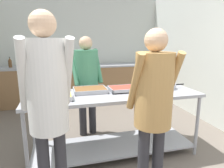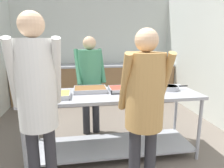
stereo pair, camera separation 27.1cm
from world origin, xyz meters
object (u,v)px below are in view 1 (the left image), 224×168
object	(u,v)px
serving_tray_vegetables	(53,97)
guest_serving_right	(48,96)
plate_stack	(143,87)
sauce_pan	(168,86)
serving_tray_greens	(122,89)
guest_serving_left	(153,98)
water_bottle	(10,63)
cook_behind_counter	(87,76)
serving_tray_roast	(90,90)

from	to	relation	value
serving_tray_vegetables	guest_serving_right	xyz separation A→B (m)	(-0.01, -0.72, 0.22)
serving_tray_vegetables	guest_serving_right	world-z (taller)	guest_serving_right
plate_stack	sauce_pan	xyz separation A→B (m)	(0.34, -0.10, 0.00)
serving_tray_greens	plate_stack	size ratio (longest dim) A/B	1.56
guest_serving_left	water_bottle	bearing A→B (deg)	118.96
sauce_pan	guest_serving_left	bearing A→B (deg)	-127.88
plate_stack	cook_behind_counter	distance (m)	0.94
serving_tray_greens	sauce_pan	size ratio (longest dim) A/B	0.98
water_bottle	guest_serving_right	bearing A→B (deg)	-74.08
serving_tray_roast	serving_tray_greens	size ratio (longest dim) A/B	1.21
plate_stack	sauce_pan	bearing A→B (deg)	-16.05
serving_tray_roast	guest_serving_left	distance (m)	1.07
serving_tray_vegetables	water_bottle	xyz separation A→B (m)	(-1.01, 2.77, 0.14)
serving_tray_roast	cook_behind_counter	bearing A→B (deg)	86.72
guest_serving_right	serving_tray_roast	bearing A→B (deg)	62.38
serving_tray_greens	guest_serving_right	xyz separation A→B (m)	(-0.93, -0.89, 0.22)
serving_tray_vegetables	serving_tray_greens	size ratio (longest dim) A/B	1.23
serving_tray_vegetables	serving_tray_greens	distance (m)	0.93
sauce_pan	guest_serving_right	xyz separation A→B (m)	(-1.61, -0.84, 0.21)
plate_stack	water_bottle	xyz separation A→B (m)	(-2.26, 2.55, 0.14)
cook_behind_counter	plate_stack	bearing A→B (deg)	-37.40
serving_tray_vegetables	cook_behind_counter	size ratio (longest dim) A/B	0.28
guest_serving_right	water_bottle	distance (m)	3.63
cook_behind_counter	water_bottle	size ratio (longest dim) A/B	6.66
serving_tray_roast	sauce_pan	xyz separation A→B (m)	(1.11, -0.10, 0.01)
serving_tray_vegetables	water_bottle	distance (m)	2.95
serving_tray_greens	sauce_pan	bearing A→B (deg)	-4.00
serving_tray_greens	sauce_pan	distance (m)	0.68
sauce_pan	cook_behind_counter	bearing A→B (deg)	148.43
serving_tray_roast	plate_stack	bearing A→B (deg)	-0.47
serving_tray_roast	serving_tray_greens	bearing A→B (deg)	-7.44
cook_behind_counter	guest_serving_right	bearing A→B (deg)	-109.29
serving_tray_vegetables	serving_tray_greens	bearing A→B (deg)	10.47
serving_tray_roast	guest_serving_right	world-z (taller)	guest_serving_right
serving_tray_roast	guest_serving_right	bearing A→B (deg)	-117.62
serving_tray_greens	serving_tray_vegetables	bearing A→B (deg)	-169.53
serving_tray_vegetables	plate_stack	distance (m)	1.27
serving_tray_greens	guest_serving_left	xyz separation A→B (m)	(0.01, -0.90, 0.13)
cook_behind_counter	guest_serving_left	bearing A→B (deg)	-74.70
serving_tray_roast	guest_serving_right	size ratio (longest dim) A/B	0.25
sauce_pan	guest_serving_left	xyz separation A→B (m)	(-0.67, -0.86, 0.12)
sauce_pan	cook_behind_counter	xyz separation A→B (m)	(-1.08, 0.66, 0.08)
sauce_pan	water_bottle	size ratio (longest dim) A/B	1.52
serving_tray_vegetables	plate_stack	xyz separation A→B (m)	(1.25, 0.22, 0.00)
cook_behind_counter	water_bottle	xyz separation A→B (m)	(-1.52, 1.98, 0.05)
serving_tray_greens	water_bottle	distance (m)	3.24
serving_tray_vegetables	guest_serving_right	size ratio (longest dim) A/B	0.25
serving_tray_roast	cook_behind_counter	size ratio (longest dim) A/B	0.27
water_bottle	serving_tray_vegetables	bearing A→B (deg)	-69.97
guest_serving_left	cook_behind_counter	xyz separation A→B (m)	(-0.42, 1.52, -0.04)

